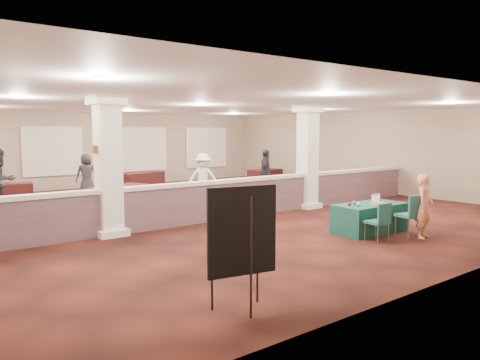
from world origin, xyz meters
TOP-DOWN VIEW (x-y plane):
  - ground at (0.00, 0.00)m, footprint 16.00×16.00m
  - wall_back at (0.00, 8.00)m, footprint 16.00×0.04m
  - wall_front at (0.00, -8.00)m, footprint 16.00×0.04m
  - wall_right at (8.00, 0.00)m, footprint 0.04×16.00m
  - ceiling at (0.00, 0.00)m, footprint 16.00×16.00m
  - partition_wall at (0.00, -1.50)m, footprint 15.60×0.28m
  - column_left at (-3.50, -1.50)m, footprint 0.72×0.72m
  - column_right at (3.00, -1.50)m, footprint 0.72×0.72m
  - sconce_left at (-3.78, -1.50)m, footprint 0.12×0.12m
  - sconce_right at (-3.22, -1.50)m, footprint 0.12×0.12m
  - near_table at (1.56, -4.96)m, footprint 1.82×0.98m
  - conf_chair_main at (1.93, -5.85)m, footprint 0.58×0.58m
  - conf_chair_side at (0.92, -5.70)m, footprint 0.45×0.46m
  - easel_board at (-3.91, -7.00)m, footprint 0.98×0.56m
  - woman at (2.03, -6.09)m, footprint 0.59×0.47m
  - far_table_front_left at (-2.50, 0.30)m, footprint 1.98×1.20m
  - far_table_front_center at (-2.00, 1.51)m, footprint 2.10×1.51m
  - far_table_front_right at (2.50, 0.30)m, footprint 2.18×1.41m
  - far_table_back_left at (-4.29, 5.45)m, footprint 1.71×1.04m
  - far_table_back_center at (0.80, 5.76)m, footprint 2.01×1.36m
  - far_table_back_right at (6.50, 4.57)m, footprint 1.74×1.07m
  - attendee_a at (-4.92, 2.98)m, footprint 1.06×0.87m
  - attendee_b at (1.12, 1.60)m, footprint 1.17×0.94m
  - attendee_c at (3.86, 1.50)m, footprint 1.10×1.02m
  - attendee_d at (-1.48, 5.62)m, footprint 0.82×0.49m
  - laptop_base at (1.84, -5.02)m, footprint 0.32×0.23m
  - laptop_screen at (1.84, -4.91)m, footprint 0.31×0.03m
  - screen_glow at (1.84, -4.92)m, footprint 0.28×0.02m
  - knitting at (1.59, -5.19)m, footprint 0.39×0.30m
  - yarn_cream at (1.04, -5.02)m, footprint 0.10×0.10m
  - yarn_red at (0.91, -4.88)m, footprint 0.09×0.09m
  - yarn_grey at (1.14, -4.82)m, footprint 0.10×0.10m
  - scissors at (2.15, -5.25)m, footprint 0.11×0.03m

SIDE VIEW (x-z plane):
  - ground at x=0.00m, z-range 0.00..0.00m
  - far_table_back_left at x=-4.29m, z-range 0.00..0.65m
  - far_table_back_right at x=6.50m, z-range 0.00..0.66m
  - near_table at x=1.56m, z-range 0.00..0.68m
  - far_table_back_center at x=0.80m, z-range 0.00..0.74m
  - far_table_front_left at x=-2.50m, z-range 0.00..0.76m
  - far_table_front_center at x=-2.00m, z-range 0.00..0.77m
  - far_table_front_right at x=2.50m, z-range 0.00..0.81m
  - conf_chair_side at x=0.92m, z-range 0.08..0.93m
  - partition_wall at x=0.00m, z-range 0.02..1.12m
  - conf_chair_main at x=1.93m, z-range 0.09..1.06m
  - scissors at x=2.15m, z-range 0.68..0.70m
  - laptop_base at x=1.84m, z-range 0.68..0.70m
  - knitting at x=1.59m, z-range 0.68..0.71m
  - woman at x=2.03m, z-range 0.00..1.46m
  - yarn_red at x=0.91m, z-range 0.68..0.78m
  - yarn_grey at x=1.14m, z-range 0.68..0.78m
  - yarn_cream at x=1.04m, z-range 0.68..0.79m
  - screen_glow at x=1.84m, z-range 0.70..0.88m
  - attendee_d at x=-1.48m, z-range 0.00..1.58m
  - laptop_screen at x=1.84m, z-range 0.70..0.91m
  - attendee_b at x=1.12m, z-range 0.00..1.66m
  - attendee_c at x=3.86m, z-range 0.00..1.74m
  - attendee_a at x=-4.92m, z-range 0.00..1.93m
  - easel_board at x=-3.91m, z-range 0.23..1.92m
  - wall_back at x=0.00m, z-range 0.00..3.20m
  - wall_front at x=0.00m, z-range 0.00..3.20m
  - wall_right at x=8.00m, z-range 0.00..3.20m
  - column_left at x=-3.50m, z-range 0.04..3.24m
  - column_right at x=3.00m, z-range 0.04..3.24m
  - sconce_left at x=-3.78m, z-range 1.91..2.09m
  - sconce_right at x=-3.22m, z-range 1.91..2.09m
  - ceiling at x=0.00m, z-range 3.19..3.21m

